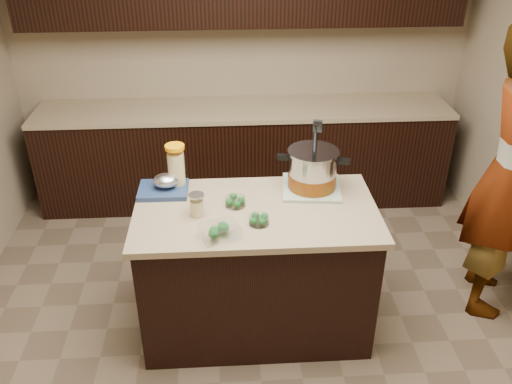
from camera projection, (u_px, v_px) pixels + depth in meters
ground_plane at (256, 322)px, 3.68m from camera, size 4.00×4.00×0.00m
room_shell at (256, 77)px, 2.83m from camera, size 4.04×4.04×2.72m
back_cabinets at (244, 101)px, 4.72m from camera, size 3.60×0.63×2.33m
island at (256, 269)px, 3.45m from camera, size 1.46×0.81×0.90m
dish_towel at (311, 188)px, 3.44m from camera, size 0.39×0.39×0.02m
stock_pot at (312, 171)px, 3.38m from camera, size 0.45×0.38×0.45m
lemonade_pitcher at (176, 168)px, 3.40m from camera, size 0.15×0.15×0.29m
mason_jar at (197, 205)px, 3.15m from camera, size 0.10×0.10×0.15m
broccoli_tub_left at (235, 202)px, 3.26m from camera, size 0.13×0.13×0.06m
broccoli_tub_right at (259, 220)px, 3.08m from camera, size 0.14×0.14×0.06m
broccoli_tub_rect at (219, 232)px, 2.97m from camera, size 0.25×0.22×0.07m
blue_tray at (164, 186)px, 3.39m from camera, size 0.31×0.25×0.12m
person at (510, 175)px, 3.43m from camera, size 0.67×0.83×1.97m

